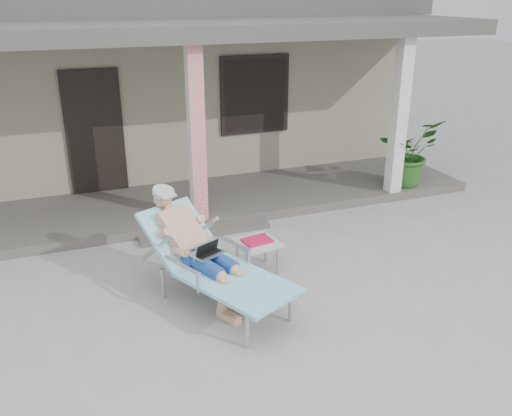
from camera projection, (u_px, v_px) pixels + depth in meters
name	position (u px, v px, depth m)	size (l,w,h in m)	color
ground	(247.00, 294.00, 6.59)	(60.00, 60.00, 0.00)	#9E9E99
house	(144.00, 79.00, 11.60)	(10.40, 5.40, 3.30)	gray
porch_deck	(187.00, 204.00, 9.16)	(10.00, 2.00, 0.15)	#605B56
porch_overhang	(179.00, 37.00, 8.11)	(10.00, 2.30, 2.85)	silver
porch_step	(206.00, 232.00, 8.18)	(2.00, 0.30, 0.07)	#605B56
lounger	(204.00, 236.00, 6.16)	(1.56, 2.13, 1.35)	#B7B7BC
side_table	(257.00, 244.00, 6.99)	(0.58, 0.58, 0.45)	beige
potted_palm	(408.00, 152.00, 9.68)	(1.07, 0.93, 1.19)	#26591E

